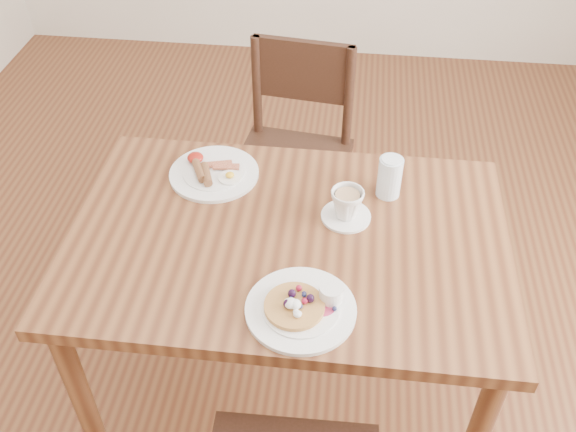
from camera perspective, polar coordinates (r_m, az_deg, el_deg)
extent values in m
plane|color=#592D19|center=(2.33, 0.00, -15.17)|extent=(5.00, 5.00, 0.00)
cube|color=brown|center=(1.76, 0.00, -2.18)|extent=(1.20, 0.80, 0.04)
cylinder|color=brown|center=(1.97, -17.69, -15.58)|extent=(0.06, 0.06, 0.71)
cylinder|color=brown|center=(2.29, 14.60, -4.06)|extent=(0.06, 0.06, 0.71)
cylinder|color=brown|center=(2.36, -12.13, -1.86)|extent=(0.06, 0.06, 0.71)
cube|color=#341B13|center=(2.47, 0.25, 4.42)|extent=(0.47, 0.47, 0.04)
cylinder|color=#341B13|center=(2.53, -4.69, -1.64)|extent=(0.04, 0.04, 0.43)
cylinder|color=#341B13|center=(2.47, 3.32, -3.02)|extent=(0.04, 0.04, 0.43)
cylinder|color=#341B13|center=(2.79, -2.49, 3.32)|extent=(0.04, 0.04, 0.43)
cylinder|color=#341B13|center=(2.73, 4.81, 2.18)|extent=(0.04, 0.04, 0.43)
cylinder|color=#341B13|center=(2.47, 5.40, 10.23)|extent=(0.04, 0.04, 0.43)
cylinder|color=#341B13|center=(2.53, -2.79, 11.29)|extent=(0.04, 0.04, 0.43)
cube|color=#341B13|center=(2.45, 1.35, 12.81)|extent=(0.38, 0.08, 0.24)
cylinder|color=white|center=(1.56, 1.14, -8.30)|extent=(0.27, 0.27, 0.01)
cylinder|color=white|center=(1.56, 1.14, -8.13)|extent=(0.19, 0.19, 0.01)
cylinder|color=#B22D59|center=(1.56, 3.03, -7.92)|extent=(0.07, 0.07, 0.00)
cylinder|color=#C68C47|center=(1.55, 0.57, -8.01)|extent=(0.15, 0.15, 0.01)
ellipsoid|color=white|center=(1.53, 0.37, -7.73)|extent=(0.03, 0.03, 0.02)
ellipsoid|color=white|center=(1.52, 0.83, -8.59)|extent=(0.02, 0.02, 0.01)
cylinder|color=white|center=(1.56, 3.87, -6.82)|extent=(0.06, 0.06, 0.04)
cylinder|color=#591E07|center=(1.55, 3.89, -6.43)|extent=(0.05, 0.05, 0.00)
sphere|color=black|center=(1.54, 1.75, -7.32)|extent=(0.02, 0.02, 0.02)
sphere|color=#1E234C|center=(1.56, 1.91, -6.96)|extent=(0.01, 0.01, 0.01)
sphere|color=#1E234C|center=(1.57, 1.55, -6.44)|extent=(0.01, 0.01, 0.01)
sphere|color=#B21938|center=(1.56, 0.85, -6.76)|extent=(0.02, 0.02, 0.02)
sphere|color=black|center=(1.56, 0.24, -6.73)|extent=(0.02, 0.02, 0.02)
sphere|color=#1E234C|center=(1.55, -0.33, -7.23)|extent=(0.01, 0.01, 0.01)
sphere|color=black|center=(1.54, 0.36, -7.54)|extent=(0.02, 0.02, 0.02)
sphere|color=#1E234C|center=(1.53, 0.57, -8.07)|extent=(0.01, 0.01, 0.01)
sphere|color=#1E234C|center=(1.52, 1.29, -8.35)|extent=(0.01, 0.01, 0.01)
sphere|color=#B21938|center=(1.54, 1.57, -7.69)|extent=(0.02, 0.02, 0.02)
sphere|color=#1E234C|center=(1.52, 3.51, -9.44)|extent=(0.01, 0.01, 0.01)
sphere|color=#B21938|center=(1.54, 4.13, -8.40)|extent=(0.01, 0.01, 0.01)
sphere|color=black|center=(1.56, 4.01, -7.17)|extent=(0.02, 0.02, 0.02)
cylinder|color=white|center=(1.95, -6.58, 3.78)|extent=(0.27, 0.27, 0.01)
cylinder|color=white|center=(1.95, -6.60, 3.94)|extent=(0.19, 0.19, 0.01)
cylinder|color=brown|center=(1.93, -7.91, 4.03)|extent=(0.06, 0.10, 0.03)
cylinder|color=brown|center=(1.92, -7.28, 3.71)|extent=(0.06, 0.10, 0.03)
cube|color=maroon|center=(1.97, -6.15, 4.62)|extent=(0.08, 0.04, 0.01)
cube|color=maroon|center=(1.95, -5.52, 4.40)|extent=(0.08, 0.03, 0.01)
cylinder|color=white|center=(1.91, -5.18, 3.43)|extent=(0.07, 0.07, 0.00)
ellipsoid|color=yellow|center=(1.91, -5.20, 3.66)|extent=(0.03, 0.03, 0.01)
ellipsoid|color=#A5190F|center=(1.99, -8.24, 5.16)|extent=(0.05, 0.05, 0.03)
cylinder|color=white|center=(1.80, 5.17, -0.01)|extent=(0.14, 0.14, 0.01)
imported|color=white|center=(1.77, 5.26, 1.12)|extent=(0.13, 0.13, 0.09)
cylinder|color=tan|center=(1.75, 5.32, 1.88)|extent=(0.07, 0.07, 0.00)
cylinder|color=silver|center=(1.86, 9.02, 3.43)|extent=(0.07, 0.07, 0.12)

